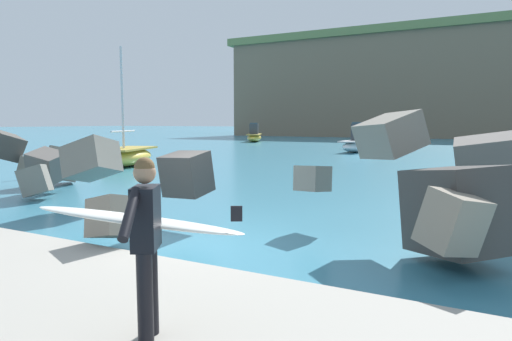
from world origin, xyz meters
The scene contains 9 objects.
ground_plane centered at (0.00, 0.00, 0.00)m, with size 400.00×400.00×0.00m, color teal.
breakwater_jetty centered at (-0.03, 1.65, 1.23)m, with size 28.38×7.09×3.17m.
surfer_with_board centered at (2.30, -3.90, 1.28)m, with size 2.00×1.51×1.78m.
boat_near_left centered at (-20.04, 40.22, 0.70)m, with size 3.92×6.16×2.25m.
boat_near_centre centered at (-4.16, 27.99, 0.71)m, with size 1.89×5.77×2.33m.
boat_near_right centered at (-11.97, 10.66, 0.55)m, with size 3.17×4.68×6.20m.
mooring_buoy_inner centered at (-13.62, 10.64, 0.22)m, with size 0.44×0.44×0.44m.
mooring_buoy_middle centered at (6.13, 24.56, 0.22)m, with size 0.44×0.44×0.44m.
station_building_central centered at (0.34, 85.33, 18.75)m, with size 5.26×4.79×4.44m.
Camera 1 is at (5.24, -7.17, 2.34)m, focal length 31.43 mm.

